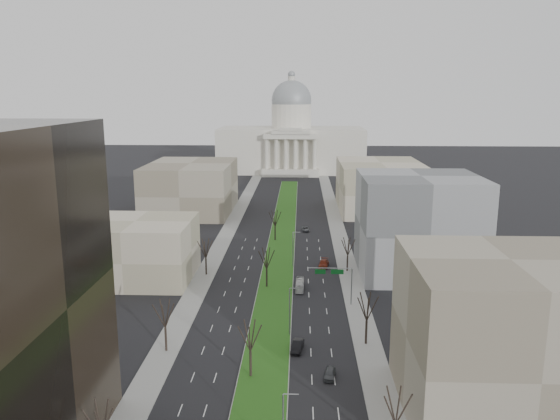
% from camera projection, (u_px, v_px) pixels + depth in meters
% --- Properties ---
extents(ground, '(600.00, 600.00, 0.00)m').
position_uv_depth(ground, '(282.00, 241.00, 162.90)').
color(ground, black).
rests_on(ground, ground).
extents(median, '(8.00, 222.03, 0.20)m').
position_uv_depth(median, '(282.00, 241.00, 161.89)').
color(median, '#999993').
rests_on(median, ground).
extents(sidewalk_left, '(5.00, 330.00, 0.15)m').
position_uv_depth(sidewalk_left, '(210.00, 266.00, 139.12)').
color(sidewalk_left, gray).
rests_on(sidewalk_left, ground).
extents(sidewalk_right, '(5.00, 330.00, 0.15)m').
position_uv_depth(sidewalk_right, '(347.00, 267.00, 137.80)').
color(sidewalk_right, gray).
rests_on(sidewalk_right, ground).
extents(capitol, '(80.00, 46.00, 55.00)m').
position_uv_depth(capitol, '(291.00, 142.00, 305.58)').
color(capitol, beige).
rests_on(capitol, ground).
extents(building_beige_left, '(26.00, 22.00, 14.00)m').
position_uv_depth(building_beige_left, '(137.00, 250.00, 128.48)').
color(building_beige_left, tan).
rests_on(building_beige_left, ground).
extents(building_tan_right, '(26.00, 24.00, 22.00)m').
position_uv_depth(building_tan_right, '(503.00, 338.00, 73.37)').
color(building_tan_right, gray).
rests_on(building_tan_right, ground).
extents(building_grey_right, '(28.00, 26.00, 24.00)m').
position_uv_depth(building_grey_right, '(418.00, 225.00, 131.73)').
color(building_grey_right, slate).
rests_on(building_grey_right, ground).
extents(building_far_left, '(30.00, 40.00, 18.00)m').
position_uv_depth(building_far_left, '(191.00, 187.00, 201.40)').
color(building_far_left, gray).
rests_on(building_far_left, ground).
extents(building_far_right, '(30.00, 40.00, 18.00)m').
position_uv_depth(building_far_right, '(380.00, 186.00, 203.64)').
color(building_far_right, tan).
rests_on(building_far_right, ground).
extents(tree_left_near, '(5.10, 5.10, 9.18)m').
position_uv_depth(tree_left_near, '(101.00, 419.00, 62.52)').
color(tree_left_near, black).
rests_on(tree_left_near, ground).
extents(tree_left_mid, '(5.40, 5.40, 9.72)m').
position_uv_depth(tree_left_mid, '(165.00, 313.00, 91.74)').
color(tree_left_mid, black).
rests_on(tree_left_mid, ground).
extents(tree_left_far, '(5.28, 5.28, 9.50)m').
position_uv_depth(tree_left_far, '(206.00, 248.00, 130.85)').
color(tree_left_far, black).
rests_on(tree_left_far, ground).
extents(tree_right_near, '(5.16, 5.16, 9.29)m').
position_uv_depth(tree_right_near, '(397.00, 406.00, 65.11)').
color(tree_right_near, black).
rests_on(tree_right_near, ground).
extents(tree_right_mid, '(5.52, 5.52, 9.94)m').
position_uv_depth(tree_right_mid, '(367.00, 306.00, 94.32)').
color(tree_right_mid, black).
rests_on(tree_right_mid, ground).
extents(tree_right_far, '(5.04, 5.04, 9.07)m').
position_uv_depth(tree_right_far, '(348.00, 246.00, 133.52)').
color(tree_right_far, black).
rests_on(tree_right_far, ground).
extents(tree_median_a, '(5.40, 5.40, 9.72)m').
position_uv_depth(tree_median_a, '(250.00, 335.00, 83.35)').
color(tree_median_a, black).
rests_on(tree_median_a, ground).
extents(tree_median_b, '(5.40, 5.40, 9.72)m').
position_uv_depth(tree_median_b, '(267.00, 258.00, 122.43)').
color(tree_median_b, black).
rests_on(tree_median_b, ground).
extents(tree_median_c, '(5.40, 5.40, 9.72)m').
position_uv_depth(tree_median_c, '(275.00, 218.00, 161.50)').
color(tree_median_c, black).
rests_on(tree_median_c, ground).
extents(streetlamp_median_b, '(1.90, 0.20, 9.16)m').
position_uv_depth(streetlamp_median_b, '(290.00, 311.00, 98.25)').
color(streetlamp_median_b, gray).
rests_on(streetlamp_median_b, ground).
extents(streetlamp_median_c, '(1.90, 0.20, 9.16)m').
position_uv_depth(streetlamp_median_c, '(293.00, 249.00, 137.32)').
color(streetlamp_median_c, gray).
rests_on(streetlamp_median_c, ground).
extents(mast_arm_signs, '(9.12, 0.24, 8.09)m').
position_uv_depth(mast_arm_signs, '(339.00, 277.00, 112.29)').
color(mast_arm_signs, gray).
rests_on(mast_arm_signs, ground).
extents(car_grey_near, '(2.30, 4.30, 1.39)m').
position_uv_depth(car_grey_near, '(330.00, 373.00, 84.44)').
color(car_grey_near, '#44484B').
rests_on(car_grey_near, ground).
extents(car_black, '(2.43, 5.13, 1.62)m').
position_uv_depth(car_black, '(297.00, 346.00, 93.41)').
color(car_black, black).
rests_on(car_black, ground).
extents(car_red, '(3.02, 5.85, 1.62)m').
position_uv_depth(car_red, '(324.00, 264.00, 138.33)').
color(car_red, maroon).
rests_on(car_red, ground).
extents(car_grey_far, '(2.45, 4.72, 1.27)m').
position_uv_depth(car_grey_far, '(305.00, 229.00, 173.97)').
color(car_grey_far, '#4D5055').
rests_on(car_grey_far, ground).
extents(box_van, '(1.89, 7.33, 2.03)m').
position_uv_depth(box_van, '(300.00, 285.00, 122.39)').
color(box_van, silver).
rests_on(box_van, ground).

